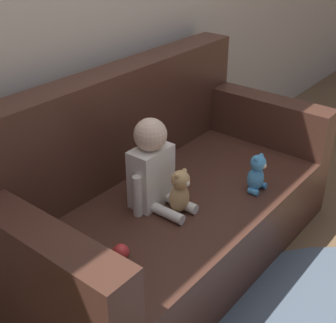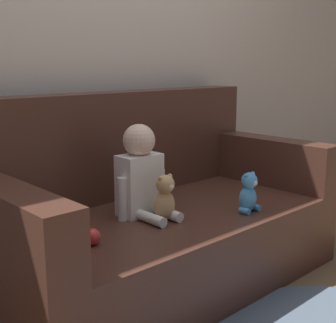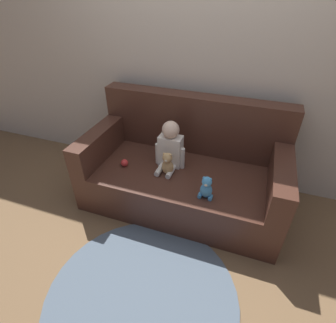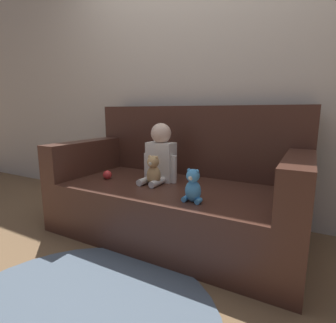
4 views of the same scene
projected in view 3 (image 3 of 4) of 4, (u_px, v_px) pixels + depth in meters
ground_plane at (181, 200)px, 2.64m from camera, size 12.00×12.00×0.00m
wall_back at (204, 51)px, 2.31m from camera, size 8.00×0.05×2.60m
couch at (185, 170)px, 2.51m from camera, size 1.80×0.92×0.96m
person_baby at (170, 147)px, 2.35m from camera, size 0.28×0.30×0.44m
teddy_bear_brown at (168, 164)px, 2.29m from camera, size 0.11×0.10×0.22m
plush_toy_side at (206, 188)px, 2.05m from camera, size 0.12×0.09×0.20m
toy_ball at (124, 163)px, 2.43m from camera, size 0.07×0.07×0.07m
floor_rug at (142, 297)px, 1.82m from camera, size 1.34×1.34×0.01m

